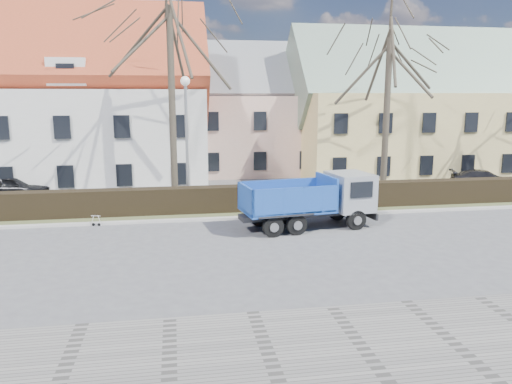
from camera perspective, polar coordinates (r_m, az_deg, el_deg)
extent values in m
plane|color=#4E4E51|center=(19.53, -3.15, -6.47)|extent=(120.00, 120.00, 0.00)
cube|color=slate|center=(11.76, 1.63, -18.66)|extent=(80.00, 5.00, 0.08)
cube|color=#A9A5A0|center=(23.92, -4.36, -3.06)|extent=(80.00, 0.30, 0.12)
cube|color=#454E2B|center=(25.48, -4.68, -2.22)|extent=(80.00, 3.00, 0.10)
cube|color=black|center=(25.15, -4.66, -0.99)|extent=(60.00, 0.90, 1.30)
imported|color=black|center=(31.62, -25.89, 0.52)|extent=(4.41, 2.39, 1.43)
imported|color=black|center=(34.89, 24.61, 1.31)|extent=(4.42, 2.98, 1.19)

